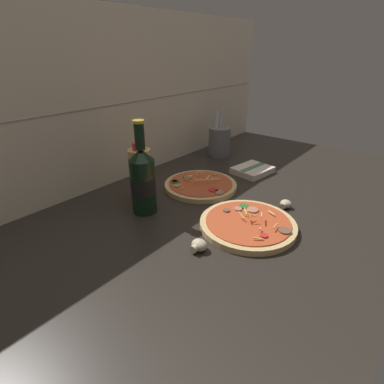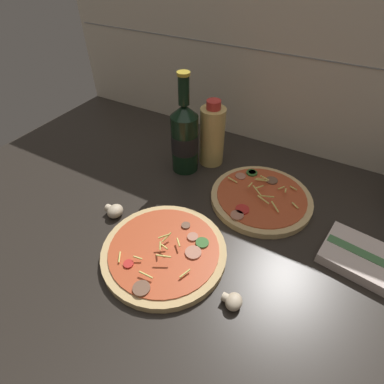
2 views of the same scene
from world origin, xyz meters
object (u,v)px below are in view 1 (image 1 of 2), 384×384
at_px(pizza_near, 248,224).
at_px(pizza_far, 200,185).
at_px(beer_bottle, 143,180).
at_px(dish_towel, 252,170).
at_px(mushroom_right, 286,204).
at_px(oil_bottle, 141,174).
at_px(mushroom_left, 199,245).
at_px(utensil_crock, 219,141).

xyz_separation_m(pizza_near, pizza_far, (0.12, 0.26, -0.00)).
height_order(beer_bottle, dish_towel, beer_bottle).
bearing_deg(mushroom_right, pizza_far, 99.81).
height_order(pizza_near, pizza_far, pizza_near).
height_order(beer_bottle, oil_bottle, beer_bottle).
bearing_deg(mushroom_left, mushroom_right, -12.07).
xyz_separation_m(beer_bottle, utensil_crock, (0.57, 0.13, -0.04)).
bearing_deg(pizza_far, pizza_near, -114.89).
bearing_deg(beer_bottle, mushroom_right, -47.98).
xyz_separation_m(pizza_near, mushroom_right, (0.17, -0.03, 0.00)).
bearing_deg(pizza_near, mushroom_left, 167.00).
bearing_deg(utensil_crock, oil_bottle, -173.44).
bearing_deg(dish_towel, mushroom_right, -130.46).
height_order(pizza_far, beer_bottle, beer_bottle).
relative_size(pizza_near, beer_bottle, 0.96).
xyz_separation_m(mushroom_right, utensil_crock, (0.28, 0.45, 0.05)).
height_order(pizza_far, dish_towel, pizza_far).
xyz_separation_m(oil_bottle, mushroom_left, (-0.10, -0.32, -0.07)).
bearing_deg(oil_bottle, mushroom_left, -107.75).
relative_size(mushroom_right, dish_towel, 0.24).
relative_size(pizza_near, pizza_far, 1.04).
bearing_deg(oil_bottle, beer_bottle, -126.90).
distance_m(oil_bottle, dish_towel, 0.47).
xyz_separation_m(pizza_far, beer_bottle, (-0.24, 0.03, 0.09)).
height_order(pizza_near, dish_towel, pizza_near).
height_order(pizza_far, oil_bottle, oil_bottle).
relative_size(pizza_far, oil_bottle, 1.33).
bearing_deg(pizza_far, oil_bottle, 153.74).
xyz_separation_m(beer_bottle, mushroom_left, (-0.05, -0.25, -0.09)).
relative_size(beer_bottle, utensil_crock, 1.28).
bearing_deg(dish_towel, beer_bottle, 168.11).
distance_m(oil_bottle, mushroom_left, 0.34).
height_order(oil_bottle, dish_towel, oil_bottle).
xyz_separation_m(pizza_near, dish_towel, (0.36, 0.19, 0.00)).
distance_m(beer_bottle, mushroom_right, 0.44).
bearing_deg(mushroom_right, pizza_near, 168.85).
xyz_separation_m(mushroom_right, dish_towel, (0.19, 0.22, -0.00)).
distance_m(pizza_near, mushroom_left, 0.17).
height_order(pizza_near, oil_bottle, oil_bottle).
bearing_deg(beer_bottle, mushroom_left, -101.59).
bearing_deg(utensil_crock, dish_towel, -112.37).
relative_size(beer_bottle, mushroom_left, 6.32).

